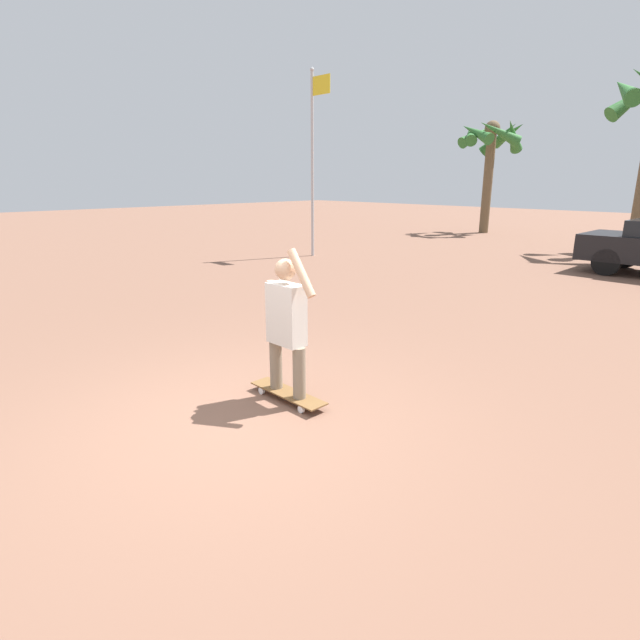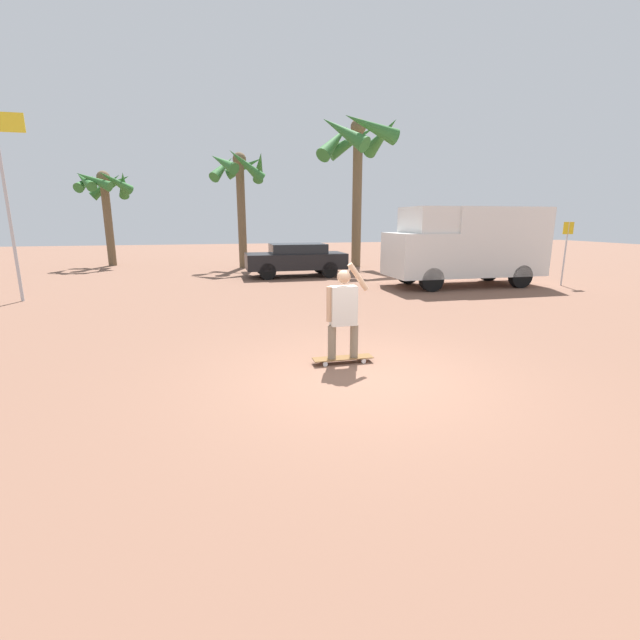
# 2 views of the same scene
# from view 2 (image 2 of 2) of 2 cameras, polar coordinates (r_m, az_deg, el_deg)

# --- Properties ---
(ground_plane) EXTENTS (80.00, 80.00, 0.00)m
(ground_plane) POSITION_cam_2_polar(r_m,az_deg,el_deg) (6.75, 5.63, -7.71)
(ground_plane) COLOR brown
(skateboard) EXTENTS (1.04, 0.25, 0.10)m
(skateboard) POSITION_cam_2_polar(r_m,az_deg,el_deg) (7.39, 3.06, -5.12)
(skateboard) COLOR brown
(skateboard) RESTS_ON ground_plane
(person_skateboarder) EXTENTS (0.73, 0.23, 1.63)m
(person_skateboarder) POSITION_cam_2_polar(r_m,az_deg,el_deg) (7.16, 3.14, 1.47)
(person_skateboarder) COLOR gray
(person_skateboarder) RESTS_ON skateboard
(camper_van) EXTENTS (5.70, 2.19, 2.86)m
(camper_van) POSITION_cam_2_polar(r_m,az_deg,el_deg) (16.88, 19.04, 9.65)
(camper_van) COLOR black
(camper_van) RESTS_ON ground_plane
(parked_car_black) EXTENTS (4.25, 1.86, 1.41)m
(parked_car_black) POSITION_cam_2_polar(r_m,az_deg,el_deg) (18.76, -3.23, 8.17)
(parked_car_black) COLOR black
(parked_car_black) RESTS_ON ground_plane
(palm_tree_near_van) EXTENTS (4.25, 4.43, 7.56)m
(palm_tree_near_van) POSITION_cam_2_polar(r_m,az_deg,el_deg) (23.27, 4.92, 22.21)
(palm_tree_near_van) COLOR brown
(palm_tree_near_van) RESTS_ON ground_plane
(palm_tree_center_background) EXTENTS (2.94, 3.04, 5.77)m
(palm_tree_center_background) POSITION_cam_2_polar(r_m,az_deg,el_deg) (22.68, -10.65, 18.33)
(palm_tree_center_background) COLOR brown
(palm_tree_center_background) RESTS_ON ground_plane
(palm_tree_far_left) EXTENTS (3.01, 2.96, 5.00)m
(palm_tree_far_left) POSITION_cam_2_polar(r_m,az_deg,el_deg) (25.89, -26.81, 15.31)
(palm_tree_far_left) COLOR brown
(palm_tree_far_left) RESTS_ON ground_plane
(flagpole) EXTENTS (0.81, 0.12, 5.59)m
(flagpole) POSITION_cam_2_polar(r_m,az_deg,el_deg) (15.66, -36.19, 13.47)
(flagpole) COLOR #B7B7BC
(flagpole) RESTS_ON ground_plane
(street_sign) EXTENTS (0.44, 0.06, 2.34)m
(street_sign) POSITION_cam_2_polar(r_m,az_deg,el_deg) (18.42, 29.97, 8.66)
(street_sign) COLOR #B7B7BC
(street_sign) RESTS_ON ground_plane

